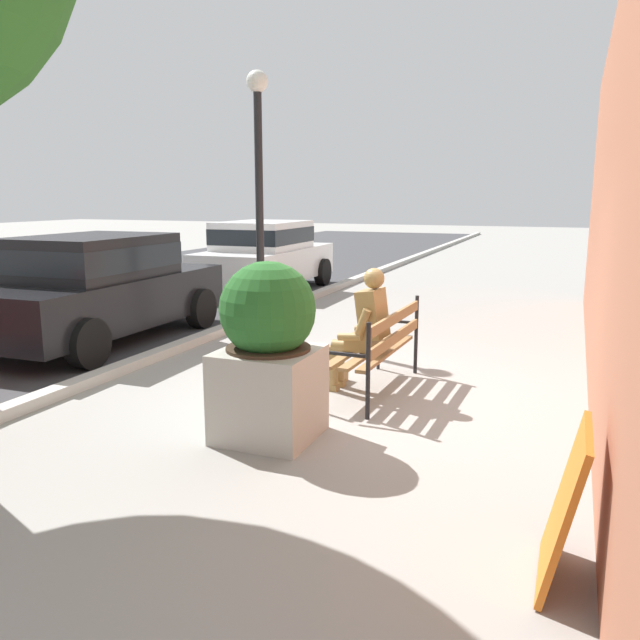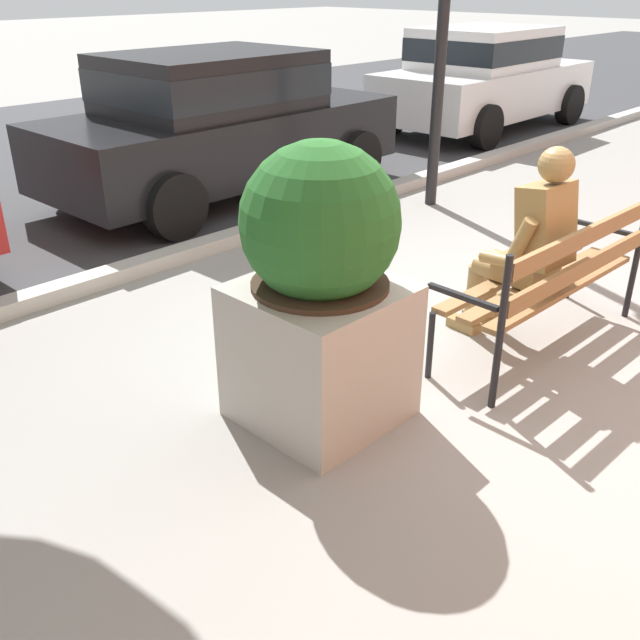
{
  "view_description": "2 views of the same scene",
  "coord_description": "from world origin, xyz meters",
  "px_view_note": "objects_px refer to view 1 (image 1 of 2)",
  "views": [
    {
      "loc": [
        -6.29,
        -2.1,
        2.12
      ],
      "look_at": [
        0.17,
        0.48,
        0.75
      ],
      "focal_mm": 35.68,
      "sensor_mm": 36.0,
      "label": 1
    },
    {
      "loc": [
        -3.95,
        -2.1,
        2.29
      ],
      "look_at": [
        -1.47,
        0.31,
        0.6
      ],
      "focal_mm": 39.78,
      "sensor_mm": 36.0,
      "label": 2
    }
  ],
  "objects_px": {
    "parked_car_white": "(265,254)",
    "leaning_signboard": "(564,505)",
    "parked_car_black": "(99,285)",
    "lamp_post": "(259,166)",
    "bronze_statue_seated": "(360,332)",
    "concrete_planter": "(268,350)",
    "park_bench": "(381,343)"
  },
  "relations": [
    {
      "from": "park_bench",
      "to": "leaning_signboard",
      "type": "xyz_separation_m",
      "value": [
        -2.97,
        -1.92,
        -0.09
      ]
    },
    {
      "from": "park_bench",
      "to": "concrete_planter",
      "type": "distance_m",
      "value": 1.74
    },
    {
      "from": "concrete_planter",
      "to": "parked_car_black",
      "type": "height_order",
      "value": "concrete_planter"
    },
    {
      "from": "park_bench",
      "to": "parked_car_white",
      "type": "distance_m",
      "value": 7.68
    },
    {
      "from": "bronze_statue_seated",
      "to": "lamp_post",
      "type": "height_order",
      "value": "lamp_post"
    },
    {
      "from": "park_bench",
      "to": "concrete_planter",
      "type": "xyz_separation_m",
      "value": [
        -1.64,
        0.54,
        0.25
      ]
    },
    {
      "from": "lamp_post",
      "to": "leaning_signboard",
      "type": "xyz_separation_m",
      "value": [
        -5.18,
        -4.49,
        -2.1
      ]
    },
    {
      "from": "parked_car_black",
      "to": "lamp_post",
      "type": "xyz_separation_m",
      "value": [
        1.37,
        -1.93,
        1.71
      ]
    },
    {
      "from": "bronze_statue_seated",
      "to": "parked_car_black",
      "type": "xyz_separation_m",
      "value": [
        0.9,
        4.29,
        0.17
      ]
    },
    {
      "from": "bronze_statue_seated",
      "to": "parked_car_white",
      "type": "distance_m",
      "value": 7.6
    },
    {
      "from": "concrete_planter",
      "to": "leaning_signboard",
      "type": "bearing_deg",
      "value": -118.51
    },
    {
      "from": "bronze_statue_seated",
      "to": "parked_car_white",
      "type": "relative_size",
      "value": 0.33
    },
    {
      "from": "park_bench",
      "to": "bronze_statue_seated",
      "type": "bearing_deg",
      "value": 106.78
    },
    {
      "from": "park_bench",
      "to": "lamp_post",
      "type": "bearing_deg",
      "value": 49.37
    },
    {
      "from": "park_bench",
      "to": "leaning_signboard",
      "type": "distance_m",
      "value": 3.54
    },
    {
      "from": "parked_car_black",
      "to": "lamp_post",
      "type": "distance_m",
      "value": 2.92
    },
    {
      "from": "concrete_planter",
      "to": "lamp_post",
      "type": "distance_m",
      "value": 4.69
    },
    {
      "from": "leaning_signboard",
      "to": "bronze_statue_seated",
      "type": "bearing_deg",
      "value": 36.23
    },
    {
      "from": "bronze_statue_seated",
      "to": "concrete_planter",
      "type": "distance_m",
      "value": 1.61
    },
    {
      "from": "parked_car_black",
      "to": "leaning_signboard",
      "type": "relative_size",
      "value": 4.59
    },
    {
      "from": "concrete_planter",
      "to": "parked_car_white",
      "type": "bearing_deg",
      "value": 26.81
    },
    {
      "from": "park_bench",
      "to": "lamp_post",
      "type": "distance_m",
      "value": 3.94
    },
    {
      "from": "parked_car_white",
      "to": "lamp_post",
      "type": "relative_size",
      "value": 1.06
    },
    {
      "from": "parked_car_white",
      "to": "leaning_signboard",
      "type": "xyz_separation_m",
      "value": [
        -9.18,
        -6.42,
        -0.39
      ]
    },
    {
      "from": "park_bench",
      "to": "concrete_planter",
      "type": "relative_size",
      "value": 1.15
    },
    {
      "from": "park_bench",
      "to": "bronze_statue_seated",
      "type": "height_order",
      "value": "bronze_statue_seated"
    },
    {
      "from": "parked_car_white",
      "to": "lamp_post",
      "type": "distance_m",
      "value": 4.77
    },
    {
      "from": "bronze_statue_seated",
      "to": "park_bench",
      "type": "bearing_deg",
      "value": -73.22
    },
    {
      "from": "park_bench",
      "to": "parked_car_black",
      "type": "xyz_separation_m",
      "value": [
        0.83,
        4.5,
        0.3
      ]
    },
    {
      "from": "parked_car_black",
      "to": "parked_car_white",
      "type": "bearing_deg",
      "value": 0.0
    },
    {
      "from": "bronze_statue_seated",
      "to": "concrete_planter",
      "type": "height_order",
      "value": "concrete_planter"
    },
    {
      "from": "bronze_statue_seated",
      "to": "parked_car_white",
      "type": "xyz_separation_m",
      "value": [
        6.27,
        4.29,
        0.17
      ]
    }
  ]
}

